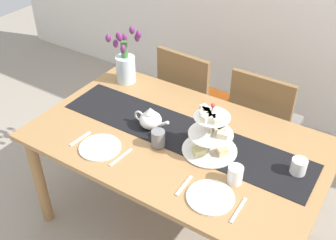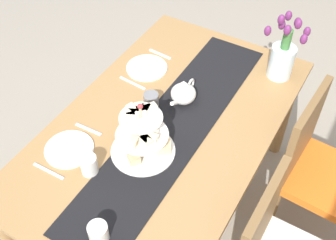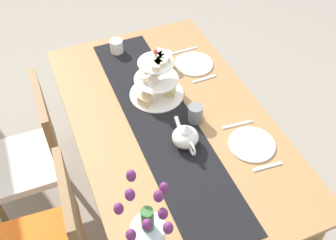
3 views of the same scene
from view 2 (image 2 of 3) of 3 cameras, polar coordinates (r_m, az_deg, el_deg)
The scene contains 16 objects.
ground_plane at distance 2.69m, azimuth -0.29°, elevation -11.17°, with size 8.00×8.00×0.00m, color gray.
dining_table at distance 2.17m, azimuth -0.36°, elevation -2.21°, with size 1.65×0.99×0.73m.
chair_left at distance 2.35m, azimuth 19.26°, elevation -5.78°, with size 0.45×0.45×0.91m.
table_runner at distance 2.08m, azimuth 0.79°, elevation -0.96°, with size 1.52×0.33×0.00m, color black.
tiered_cake_stand at distance 1.90m, azimuth -3.31°, elevation -2.14°, with size 0.30×0.30×0.30m.
teapot at distance 2.17m, azimuth 2.08°, elevation 3.64°, with size 0.24×0.13×0.14m.
tulip_vase at distance 2.36m, azimuth 15.09°, elevation 8.35°, with size 0.24×0.21×0.40m.
cream_jug at distance 1.73m, azimuth -9.28°, elevation -14.63°, with size 0.08×0.08×0.09m, color white.
dinner_plate_left at distance 2.41m, azimuth -2.85°, elevation 6.97°, with size 0.23×0.23×0.01m, color white.
fork_left at distance 2.50m, azimuth -1.06°, elevation 8.77°, with size 0.02×0.15×0.01m, color silver.
knife_left at distance 2.32m, azimuth -4.75°, elevation 4.93°, with size 0.01×0.17×0.01m, color silver.
dinner_plate_right at distance 2.04m, azimuth -13.04°, elevation -3.81°, with size 0.23×0.23×0.01m, color white.
fork_right at distance 2.11m, azimuth -10.58°, elevation -1.24°, with size 0.02×0.15×0.01m, color silver.
knife_right at distance 1.99m, azimuth -15.66°, elevation -6.60°, with size 0.01×0.17×0.01m, color silver.
mug_grey at distance 2.14m, azimuth -2.26°, elevation 2.48°, with size 0.08×0.08×0.10m, color slate.
mug_white_text at distance 1.91m, azimuth -10.50°, elevation -5.90°, with size 0.08×0.08×0.10m, color white.
Camera 2 is at (1.23, 0.73, 2.27)m, focal length 45.69 mm.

